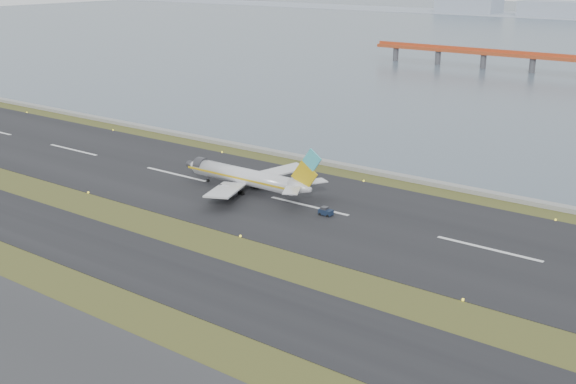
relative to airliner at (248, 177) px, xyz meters
name	(u,v)px	position (x,y,z in m)	size (l,w,h in m)	color
ground	(214,249)	(16.72, -29.96, -3.46)	(1000.00, 1000.00, 0.00)	#334017
taxiway_strip	(165,271)	(16.72, -41.96, -3.41)	(1000.00, 18.00, 0.10)	black
runway_strip	(309,206)	(16.72, 0.04, -3.41)	(1000.00, 45.00, 0.10)	black
seawall	(380,173)	(16.72, 30.04, -2.96)	(1000.00, 2.50, 1.00)	gray
airliner	(248,177)	(0.00, 0.00, 0.00)	(38.52, 32.89, 12.80)	silver
pushback_tug	(326,211)	(22.82, -2.66, -2.56)	(2.89, 1.72, 1.85)	#131E34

